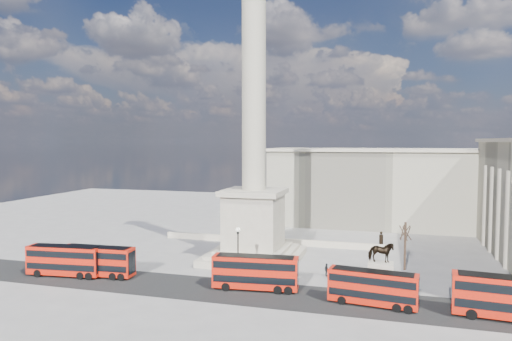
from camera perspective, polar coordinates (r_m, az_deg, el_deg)
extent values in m
plane|color=gray|center=(66.69, -1.48, -12.09)|extent=(180.00, 180.00, 0.00)
cube|color=#242424|center=(56.18, 0.43, -15.13)|extent=(120.00, 9.00, 0.01)
cube|color=#B6AD98|center=(71.19, -0.27, -10.66)|extent=(14.00, 14.00, 1.00)
cube|color=#B6AD98|center=(71.01, -0.27, -10.07)|extent=(12.00, 12.00, 0.50)
cube|color=#B6AD98|center=(70.89, -0.27, -9.68)|extent=(10.00, 10.00, 0.50)
cube|color=#B6AD98|center=(70.04, -0.27, -6.29)|extent=(8.00, 8.00, 8.00)
cube|color=#B6AD98|center=(69.41, -0.27, -2.72)|extent=(9.00, 9.00, 0.80)
cylinder|color=#AAA38D|center=(69.67, -0.27, 11.66)|extent=(3.60, 3.60, 34.00)
cube|color=beige|center=(81.52, 1.90, -8.78)|extent=(40.00, 0.60, 1.10)
cube|color=beige|center=(101.80, 16.24, -2.19)|extent=(50.00, 16.00, 16.00)
cube|color=beige|center=(101.31, 16.32, 2.48)|extent=(51.00, 17.00, 0.60)
cube|color=red|center=(65.66, -19.21, -10.59)|extent=(10.18, 2.86, 3.71)
cube|color=black|center=(65.83, -19.19, -11.15)|extent=(9.78, 2.90, 0.82)
cube|color=black|center=(65.43, -19.22, -9.75)|extent=(9.78, 2.90, 0.82)
cube|color=black|center=(65.23, -19.24, -8.98)|extent=(9.16, 2.57, 0.05)
cylinder|color=black|center=(67.84, -21.61, -11.64)|extent=(1.14, 2.46, 1.01)
cylinder|color=black|center=(64.69, -17.00, -12.29)|extent=(1.14, 2.46, 1.01)
cylinder|color=black|center=(64.12, -16.04, -12.41)|extent=(1.14, 2.46, 1.01)
cube|color=red|center=(56.82, -0.08, -12.55)|extent=(10.57, 3.35, 3.83)
cube|color=black|center=(57.01, -0.08, -13.21)|extent=(10.17, 3.37, 0.85)
cube|color=black|center=(56.54, -0.08, -11.56)|extent=(10.17, 3.37, 0.85)
cube|color=black|center=(56.31, -0.08, -10.65)|extent=(9.52, 3.01, 0.06)
cylinder|color=black|center=(58.01, -3.52, -13.99)|extent=(1.27, 2.57, 1.04)
cylinder|color=black|center=(56.89, 2.89, -14.34)|extent=(1.27, 2.57, 1.04)
cylinder|color=black|center=(56.76, 4.18, -14.40)|extent=(1.27, 2.57, 1.04)
cube|color=red|center=(53.32, 14.37, -13.94)|extent=(9.81, 3.41, 3.54)
cube|color=black|center=(53.52, 14.36, -14.59)|extent=(9.44, 3.42, 0.79)
cube|color=black|center=(53.05, 14.39, -12.98)|extent=(9.44, 3.42, 0.79)
cube|color=black|center=(52.81, 14.40, -12.08)|extent=(8.83, 3.07, 0.05)
cylinder|color=black|center=(54.36, 10.92, -15.32)|extent=(1.25, 2.41, 0.96)
cylinder|color=black|center=(53.51, 17.30, -15.73)|extent=(1.25, 2.41, 0.96)
cylinder|color=black|center=(53.42, 18.58, -15.79)|extent=(1.25, 2.41, 0.96)
cube|color=red|center=(54.16, 29.26, -13.69)|extent=(11.18, 3.56, 4.05)
cube|color=black|center=(54.38, 29.23, -14.42)|extent=(10.75, 3.58, 0.90)
cube|color=black|center=(53.86, 29.29, -12.60)|extent=(10.75, 3.58, 0.90)
cube|color=black|center=(53.60, 29.33, -11.59)|extent=(10.06, 3.20, 0.06)
cylinder|color=black|center=(54.34, 25.26, -15.54)|extent=(1.35, 2.71, 1.10)
cube|color=red|center=(67.40, -22.77, -10.28)|extent=(10.38, 3.29, 3.76)
cube|color=black|center=(67.56, -22.75, -10.83)|extent=(9.98, 3.31, 0.83)
cube|color=black|center=(67.17, -22.79, -9.45)|extent=(9.98, 3.31, 0.83)
cube|color=black|center=(66.97, -22.81, -8.69)|extent=(9.34, 2.96, 0.06)
cylinder|color=black|center=(69.66, -25.10, -11.32)|extent=(1.25, 2.53, 1.02)
cylinder|color=black|center=(66.35, -20.62, -11.96)|extent=(1.25, 2.53, 1.02)
cylinder|color=black|center=(65.74, -19.68, -12.08)|extent=(1.25, 2.53, 1.02)
cylinder|color=black|center=(61.20, -2.25, -13.29)|extent=(0.47, 0.47, 0.53)
cylinder|color=black|center=(60.41, -2.26, -10.63)|extent=(0.17, 0.17, 6.39)
cylinder|color=black|center=(59.72, -2.27, -7.75)|extent=(0.32, 0.32, 0.32)
sphere|color=silver|center=(59.65, -2.27, -7.40)|extent=(0.60, 0.60, 0.60)
cube|color=beige|center=(57.21, 15.26, -14.68)|extent=(3.62, 2.72, 0.45)
cube|color=beige|center=(56.68, 15.29, -12.98)|extent=(2.90, 1.99, 3.99)
imported|color=black|center=(55.86, 15.35, -9.82)|extent=(2.93, 1.39, 2.45)
cylinder|color=black|center=(55.52, 15.37, -8.29)|extent=(0.45, 0.45, 1.09)
sphere|color=black|center=(55.38, 15.38, -7.53)|extent=(0.33, 0.33, 0.33)
cylinder|color=#332319|center=(68.19, 18.13, -8.98)|extent=(0.31, 0.31, 6.80)
imported|color=black|center=(62.07, 9.56, -12.53)|extent=(0.68, 0.50, 1.71)
imported|color=black|center=(57.48, 18.38, -13.92)|extent=(1.13, 1.06, 1.85)
imported|color=black|center=(63.34, 8.82, -12.16)|extent=(0.91, 1.10, 1.76)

